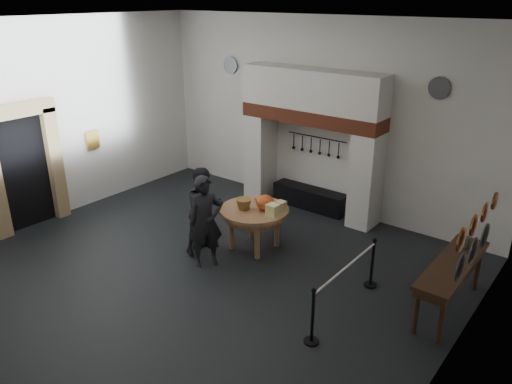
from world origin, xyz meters
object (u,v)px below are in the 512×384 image
Objects in this scene: work_table at (254,210)px; barrier_post_near at (313,317)px; visitor_near at (206,222)px; iron_range at (310,198)px; side_table at (453,264)px; visitor_far at (205,210)px; barrier_post_far at (372,264)px.

barrier_post_near reaches higher than work_table.
barrier_post_near is at bearing -71.32° from visitor_near.
work_table is (0.20, -2.47, 0.59)m from iron_range.
side_table is at bearing 3.39° from work_table.
visitor_near reaches higher than visitor_far.
visitor_far is at bearing -165.61° from barrier_post_far.
iron_range is 1.07× the size of visitor_far.
side_table is at bearing -28.60° from iron_range.
visitor_far reaches higher than barrier_post_far.
barrier_post_far is (2.57, 0.13, -0.39)m from work_table.
iron_range is at bearing 139.92° from barrier_post_far.
iron_range is 5.15m from barrier_post_near.
visitor_near is 0.57m from visitor_far.
side_table is (4.20, 1.34, -0.04)m from visitor_near.
visitor_near reaches higher than barrier_post_near.
visitor_far reaches higher than barrier_post_near.
visitor_near is (-0.31, -1.10, 0.07)m from work_table.
iron_range is at bearing 151.40° from side_table.
visitor_far is 3.41m from barrier_post_far.
side_table is at bearing -38.85° from visitor_near.
work_table is at bearing -33.13° from visitor_far.
visitor_far is 1.98× the size of barrier_post_far.
barrier_post_near is (-1.33, -2.10, -0.42)m from side_table.
side_table is 2.52m from barrier_post_near.
visitor_near is (-0.10, -3.57, 0.66)m from iron_range.
barrier_post_far is at bearing -175.85° from side_table.
iron_range is at bearing 2.92° from visitor_far.
barrier_post_near is (2.57, -1.87, -0.39)m from work_table.
barrier_post_far is (3.27, 0.84, -0.44)m from visitor_far.
barrier_post_far is (2.87, 1.24, -0.46)m from visitor_near.
side_table is 1.40m from barrier_post_far.
side_table is (3.90, 0.23, 0.03)m from work_table.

